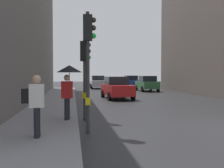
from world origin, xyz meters
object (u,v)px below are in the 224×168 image
object	(u,v)px
pedestrian_with_black_backpack	(35,102)
traffic_light_near_left	(88,50)
car_silver_hatchback	(98,82)
car_blue_van	(130,82)
car_green_estate	(147,84)
car_red_sedan	(117,88)
pedestrian_with_umbrella	(69,77)
traffic_light_near_right	(85,64)

from	to	relation	value
pedestrian_with_black_backpack	traffic_light_near_left	bearing A→B (deg)	33.98
car_silver_hatchback	pedestrian_with_black_backpack	world-z (taller)	pedestrian_with_black_backpack
car_blue_van	car_green_estate	xyz separation A→B (m)	(0.14, -7.90, 0.00)
traffic_light_near_left	car_red_sedan	distance (m)	11.95
car_green_estate	car_silver_hatchback	world-z (taller)	same
pedestrian_with_umbrella	pedestrian_with_black_backpack	world-z (taller)	pedestrian_with_umbrella
traffic_light_near_right	car_silver_hatchback	xyz separation A→B (m)	(2.83, 23.80, -1.49)
car_green_estate	car_silver_hatchback	xyz separation A→B (m)	(-5.08, 6.24, 0.00)
car_red_sedan	car_silver_hatchback	xyz separation A→B (m)	(-0.10, 14.69, 0.00)
pedestrian_with_black_backpack	car_green_estate	bearing A→B (deg)	65.64
car_green_estate	pedestrian_with_umbrella	xyz separation A→B (m)	(-8.59, -18.23, 0.96)
traffic_light_near_right	car_silver_hatchback	distance (m)	24.01
car_blue_van	car_silver_hatchback	distance (m)	5.22
traffic_light_near_left	car_blue_van	xyz separation A→B (m)	(7.78, 27.78, -1.87)
car_red_sedan	pedestrian_with_black_backpack	world-z (taller)	pedestrian_with_black_backpack
traffic_light_near_right	car_red_sedan	bearing A→B (deg)	72.16
traffic_light_near_right	car_green_estate	bearing A→B (deg)	65.74
car_green_estate	pedestrian_with_black_backpack	world-z (taller)	pedestrian_with_black_backpack
traffic_light_near_left	pedestrian_with_black_backpack	distance (m)	2.47
car_green_estate	traffic_light_near_right	bearing A→B (deg)	-114.26
car_blue_van	traffic_light_near_left	bearing A→B (deg)	-105.63
car_silver_hatchback	pedestrian_with_black_backpack	xyz separation A→B (m)	(-4.40, -27.18, 0.29)
traffic_light_near_right	car_blue_van	distance (m)	26.66
car_red_sedan	pedestrian_with_black_backpack	bearing A→B (deg)	-109.80
traffic_light_near_left	car_red_sedan	bearing A→B (deg)	75.62
traffic_light_near_left	car_red_sedan	world-z (taller)	traffic_light_near_left
car_green_estate	pedestrian_with_umbrella	bearing A→B (deg)	-115.23
traffic_light_near_left	car_silver_hatchback	bearing A→B (deg)	83.81
car_silver_hatchback	pedestrian_with_black_backpack	bearing A→B (deg)	-99.19
traffic_light_near_right	pedestrian_with_umbrella	size ratio (longest dim) A/B	1.60
traffic_light_near_right	traffic_light_near_left	distance (m)	2.36
car_red_sedan	pedestrian_with_black_backpack	xyz separation A→B (m)	(-4.50, -12.49, 0.29)
car_red_sedan	traffic_light_near_right	bearing A→B (deg)	-107.84
traffic_light_near_left	car_silver_hatchback	distance (m)	26.34
car_silver_hatchback	pedestrian_with_umbrella	world-z (taller)	pedestrian_with_umbrella
traffic_light_near_right	car_silver_hatchback	world-z (taller)	traffic_light_near_right
traffic_light_near_right	pedestrian_with_black_backpack	xyz separation A→B (m)	(-1.56, -3.38, -1.21)
traffic_light_near_left	car_silver_hatchback	size ratio (longest dim) A/B	0.94
car_blue_van	pedestrian_with_umbrella	size ratio (longest dim) A/B	1.97
traffic_light_near_right	car_red_sedan	size ratio (longest dim) A/B	0.80
car_green_estate	car_silver_hatchback	size ratio (longest dim) A/B	0.99
car_silver_hatchback	car_blue_van	bearing A→B (deg)	18.57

